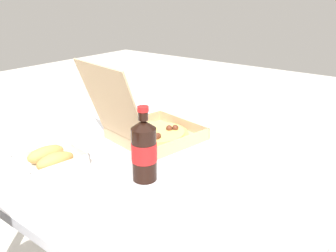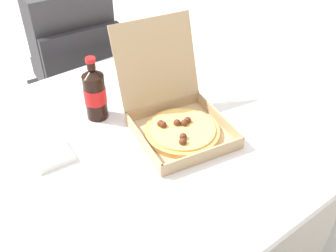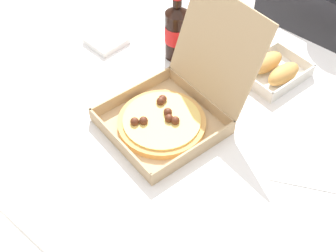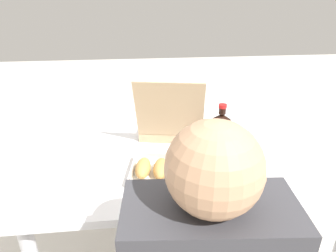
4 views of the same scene
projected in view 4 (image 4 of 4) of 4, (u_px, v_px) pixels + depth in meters
ground_plane at (178, 250)px, 1.70m from camera, size 10.00×10.00×0.00m
dining_table at (180, 149)px, 1.42m from camera, size 1.28×1.05×0.73m
pizza_box_open at (172, 124)px, 1.40m from camera, size 0.34×0.42×0.31m
bread_side_box at (152, 169)px, 1.09m from camera, size 0.18×0.21×0.06m
cola_bottle at (220, 134)px, 1.20m from camera, size 0.07×0.07×0.22m
paper_menu at (89, 149)px, 1.27m from camera, size 0.26×0.23×0.00m
napkin_pile at (259, 139)px, 1.34m from camera, size 0.12×0.12×0.02m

